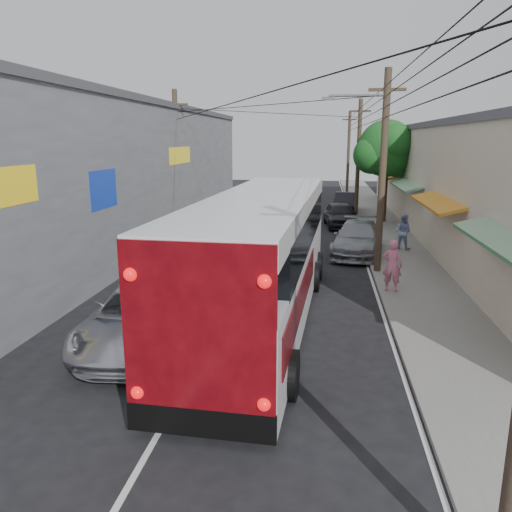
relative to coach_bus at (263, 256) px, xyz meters
The scene contains 13 objects.
ground 7.47m from the coach_bus, 99.63° to the right, with size 120.00×120.00×0.00m, color black.
sidewalk 14.07m from the coach_bus, 67.68° to the left, with size 3.00×80.00×0.12m, color slate.
building_right 17.86m from the coach_bus, 56.70° to the left, with size 7.09×40.00×6.25m.
building_left 14.68m from the coach_bus, 131.70° to the left, with size 7.20×36.00×7.25m.
utility_poles 13.53m from the coach_bus, 81.73° to the left, with size 11.80×45.28×8.00m.
street_tree 19.93m from the coach_bus, 73.32° to the left, with size 4.40×4.00×6.60m.
coach_bus is the anchor object (origin of this frame).
jeepney 3.97m from the coach_bus, 142.41° to the right, with size 2.57×5.57×1.55m, color silver.
parked_suv 9.99m from the coach_bus, 69.99° to the left, with size 2.16×5.32×1.55m, color gray.
parked_car_mid 17.25m from the coach_bus, 80.65° to the left, with size 1.81×4.49×1.53m, color #232227.
parked_car_far 23.35m from the coach_bus, 81.63° to the left, with size 1.61×4.61×1.52m, color black.
pedestrian_near 5.29m from the coach_bus, 36.29° to the left, with size 0.68×0.44×1.86m, color #CF6D8A.
pedestrian_far 11.78m from the coach_bus, 61.38° to the left, with size 0.83×0.65×1.72m, color #90A0D2.
Camera 1 is at (2.93, -7.27, 5.38)m, focal length 35.00 mm.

